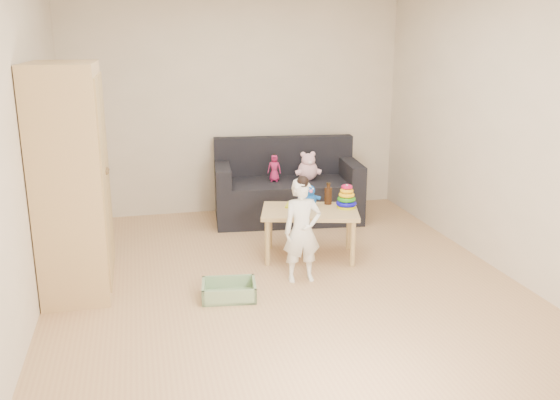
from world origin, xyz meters
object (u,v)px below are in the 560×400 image
object	(u,v)px
wardrobe	(72,179)
sofa	(287,200)
toddler	(302,232)
play_table	(310,233)

from	to	relation	value
wardrobe	sofa	xyz separation A→B (m)	(2.22, 1.45, -0.71)
sofa	wardrobe	bearing A→B (deg)	-140.85
sofa	toddler	size ratio (longest dim) A/B	1.86
sofa	play_table	size ratio (longest dim) A/B	1.83
sofa	play_table	xyz separation A→B (m)	(-0.10, -1.26, 0.01)
play_table	toddler	xyz separation A→B (m)	(-0.23, -0.54, 0.21)
play_table	toddler	bearing A→B (deg)	-113.02
wardrobe	play_table	xyz separation A→B (m)	(2.12, 0.18, -0.71)
wardrobe	sofa	bearing A→B (deg)	33.15
wardrobe	sofa	world-z (taller)	wardrobe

